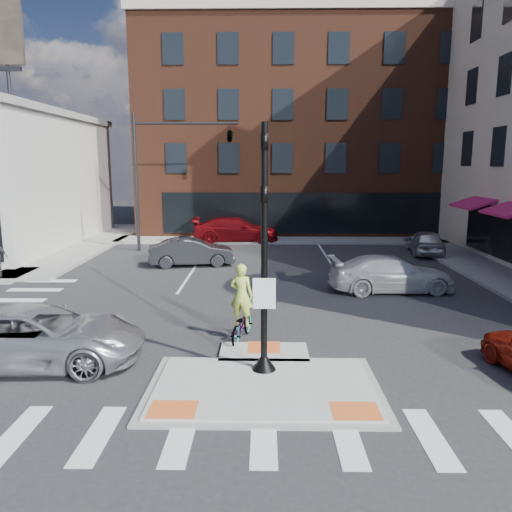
{
  "coord_description": "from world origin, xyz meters",
  "views": [
    {
      "loc": [
        -0.0,
        -11.3,
        5.18
      ],
      "look_at": [
        -0.29,
        5.71,
        2.0
      ],
      "focal_mm": 35.0,
      "sensor_mm": 36.0,
      "label": 1
    }
  ],
  "objects_px": {
    "bg_car_red": "(236,230)",
    "cyclist": "(241,315)",
    "silver_suv": "(36,336)",
    "bg_car_silver": "(426,242)",
    "white_pickup": "(391,274)",
    "bg_car_dark": "(192,252)"
  },
  "relations": [
    {
      "from": "silver_suv",
      "to": "bg_car_silver",
      "type": "relative_size",
      "value": 1.33
    },
    {
      "from": "silver_suv",
      "to": "bg_car_red",
      "type": "bearing_deg",
      "value": -14.09
    },
    {
      "from": "bg_car_silver",
      "to": "cyclist",
      "type": "relative_size",
      "value": 1.79
    },
    {
      "from": "silver_suv",
      "to": "white_pickup",
      "type": "xyz_separation_m",
      "value": [
        11.08,
        7.73,
        -0.04
      ]
    },
    {
      "from": "bg_car_red",
      "to": "cyclist",
      "type": "height_order",
      "value": "cyclist"
    },
    {
      "from": "white_pickup",
      "to": "bg_car_red",
      "type": "xyz_separation_m",
      "value": [
        -7.08,
        12.86,
        0.09
      ]
    },
    {
      "from": "white_pickup",
      "to": "bg_car_red",
      "type": "distance_m",
      "value": 14.69
    },
    {
      "from": "silver_suv",
      "to": "bg_car_silver",
      "type": "distance_m",
      "value": 22.23
    },
    {
      "from": "bg_car_silver",
      "to": "bg_car_red",
      "type": "relative_size",
      "value": 0.73
    },
    {
      "from": "white_pickup",
      "to": "bg_car_silver",
      "type": "height_order",
      "value": "white_pickup"
    },
    {
      "from": "bg_car_silver",
      "to": "silver_suv",
      "type": "bearing_deg",
      "value": 54.46
    },
    {
      "from": "bg_car_silver",
      "to": "cyclist",
      "type": "xyz_separation_m",
      "value": [
        -9.94,
        -14.35,
        0.07
      ]
    },
    {
      "from": "bg_car_silver",
      "to": "bg_car_red",
      "type": "bearing_deg",
      "value": -13.75
    },
    {
      "from": "bg_car_dark",
      "to": "cyclist",
      "type": "bearing_deg",
      "value": -174.68
    },
    {
      "from": "white_pickup",
      "to": "bg_car_red",
      "type": "bearing_deg",
      "value": 24.53
    },
    {
      "from": "silver_suv",
      "to": "bg_car_dark",
      "type": "height_order",
      "value": "silver_suv"
    },
    {
      "from": "bg_car_silver",
      "to": "white_pickup",
      "type": "bearing_deg",
      "value": 71.82
    },
    {
      "from": "silver_suv",
      "to": "bg_car_red",
      "type": "xyz_separation_m",
      "value": [
        3.99,
        20.59,
        0.06
      ]
    },
    {
      "from": "silver_suv",
      "to": "bg_car_red",
      "type": "relative_size",
      "value": 0.97
    },
    {
      "from": "white_pickup",
      "to": "bg_car_silver",
      "type": "distance_m",
      "value": 9.45
    },
    {
      "from": "bg_car_dark",
      "to": "bg_car_red",
      "type": "bearing_deg",
      "value": -23.18
    },
    {
      "from": "bg_car_dark",
      "to": "bg_car_red",
      "type": "xyz_separation_m",
      "value": [
        1.79,
        7.82,
        0.11
      ]
    }
  ]
}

